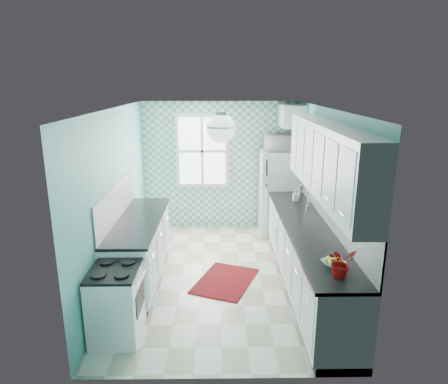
{
  "coord_description": "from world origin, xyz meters",
  "views": [
    {
      "loc": [
        -0.02,
        -5.53,
        2.85
      ],
      "look_at": [
        0.05,
        0.25,
        1.25
      ],
      "focal_mm": 32.0,
      "sensor_mm": 36.0,
      "label": 1
    }
  ],
  "objects_px": {
    "fridge": "(278,193)",
    "potted_plant": "(341,262)",
    "sink": "(298,209)",
    "ceiling_light": "(221,128)",
    "microwave": "(280,142)",
    "stove": "(117,301)",
    "fruit_bowl": "(333,263)"
  },
  "relations": [
    {
      "from": "stove",
      "to": "potted_plant",
      "type": "xyz_separation_m",
      "value": [
        2.4,
        -0.41,
        0.67
      ]
    },
    {
      "from": "fridge",
      "to": "sink",
      "type": "height_order",
      "value": "fridge"
    },
    {
      "from": "potted_plant",
      "to": "microwave",
      "type": "bearing_deg",
      "value": 91.4
    },
    {
      "from": "fridge",
      "to": "sink",
      "type": "bearing_deg",
      "value": -85.37
    },
    {
      "from": "sink",
      "to": "fridge",
      "type": "bearing_deg",
      "value": 92.27
    },
    {
      "from": "ceiling_light",
      "to": "stove",
      "type": "height_order",
      "value": "ceiling_light"
    },
    {
      "from": "fridge",
      "to": "sink",
      "type": "distance_m",
      "value": 1.44
    },
    {
      "from": "sink",
      "to": "potted_plant",
      "type": "bearing_deg",
      "value": -91.64
    },
    {
      "from": "stove",
      "to": "potted_plant",
      "type": "distance_m",
      "value": 2.52
    },
    {
      "from": "ceiling_light",
      "to": "microwave",
      "type": "distance_m",
      "value": 2.89
    },
    {
      "from": "sink",
      "to": "potted_plant",
      "type": "distance_m",
      "value": 2.26
    },
    {
      "from": "fruit_bowl",
      "to": "ceiling_light",
      "type": "bearing_deg",
      "value": 145.34
    },
    {
      "from": "ceiling_light",
      "to": "fridge",
      "type": "bearing_deg",
      "value": 66.99
    },
    {
      "from": "stove",
      "to": "fruit_bowl",
      "type": "distance_m",
      "value": 2.46
    },
    {
      "from": "ceiling_light",
      "to": "stove",
      "type": "relative_size",
      "value": 0.43
    },
    {
      "from": "fridge",
      "to": "potted_plant",
      "type": "bearing_deg",
      "value": -87.76
    },
    {
      "from": "ceiling_light",
      "to": "sink",
      "type": "distance_m",
      "value": 2.19
    },
    {
      "from": "fruit_bowl",
      "to": "sink",
      "type": "bearing_deg",
      "value": 89.87
    },
    {
      "from": "microwave",
      "to": "potted_plant",
      "type": "bearing_deg",
      "value": 93.6
    },
    {
      "from": "potted_plant",
      "to": "stove",
      "type": "bearing_deg",
      "value": 170.31
    },
    {
      "from": "ceiling_light",
      "to": "microwave",
      "type": "bearing_deg",
      "value": 66.99
    },
    {
      "from": "ceiling_light",
      "to": "fruit_bowl",
      "type": "bearing_deg",
      "value": -34.66
    },
    {
      "from": "ceiling_light",
      "to": "fridge",
      "type": "height_order",
      "value": "ceiling_light"
    },
    {
      "from": "sink",
      "to": "microwave",
      "type": "height_order",
      "value": "microwave"
    },
    {
      "from": "sink",
      "to": "microwave",
      "type": "relative_size",
      "value": 0.93
    },
    {
      "from": "ceiling_light",
      "to": "potted_plant",
      "type": "height_order",
      "value": "ceiling_light"
    },
    {
      "from": "fridge",
      "to": "stove",
      "type": "xyz_separation_m",
      "value": [
        -2.31,
        -3.27,
        -0.38
      ]
    },
    {
      "from": "stove",
      "to": "microwave",
      "type": "height_order",
      "value": "microwave"
    },
    {
      "from": "potted_plant",
      "to": "microwave",
      "type": "distance_m",
      "value": 3.74
    },
    {
      "from": "sink",
      "to": "microwave",
      "type": "distance_m",
      "value": 1.66
    },
    {
      "from": "fruit_bowl",
      "to": "fridge",
      "type": "bearing_deg",
      "value": 91.5
    },
    {
      "from": "sink",
      "to": "microwave",
      "type": "bearing_deg",
      "value": 92.25
    }
  ]
}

